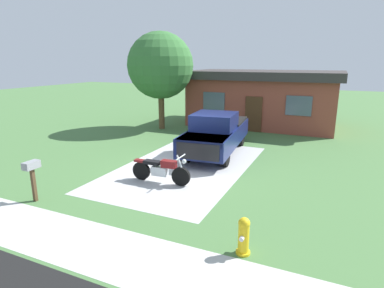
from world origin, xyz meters
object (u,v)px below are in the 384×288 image
(shade_tree, at_px, (160,66))
(mailbox, at_px, (32,170))
(motorcycle, at_px, (161,170))
(pickup_truck, at_px, (217,132))
(fire_hydrant, at_px, (244,236))
(neighbor_house, at_px, (263,97))

(shade_tree, bearing_deg, mailbox, -80.54)
(motorcycle, distance_m, pickup_truck, 4.44)
(fire_hydrant, relative_size, mailbox, 0.69)
(pickup_truck, xyz_separation_m, mailbox, (-3.16, -7.29, 0.03))
(motorcycle, relative_size, fire_hydrant, 2.54)
(shade_tree, bearing_deg, pickup_truck, -36.41)
(shade_tree, relative_size, neighbor_house, 0.61)
(pickup_truck, height_order, neighbor_house, neighbor_house)
(mailbox, height_order, shade_tree, shade_tree)
(motorcycle, distance_m, neighbor_house, 12.14)
(neighbor_house, bearing_deg, pickup_truck, -93.32)
(pickup_truck, distance_m, fire_hydrant, 8.10)
(motorcycle, bearing_deg, pickup_truck, 84.36)
(pickup_truck, distance_m, shade_tree, 6.84)
(neighbor_house, bearing_deg, shade_tree, -143.88)
(fire_hydrant, xyz_separation_m, mailbox, (-6.50, 0.07, 0.55))
(motorcycle, distance_m, shade_tree, 9.86)
(neighbor_house, bearing_deg, mailbox, -103.57)
(pickup_truck, bearing_deg, mailbox, -113.43)
(pickup_truck, relative_size, mailbox, 4.59)
(mailbox, bearing_deg, motorcycle, 46.82)
(pickup_truck, bearing_deg, motorcycle, -95.64)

